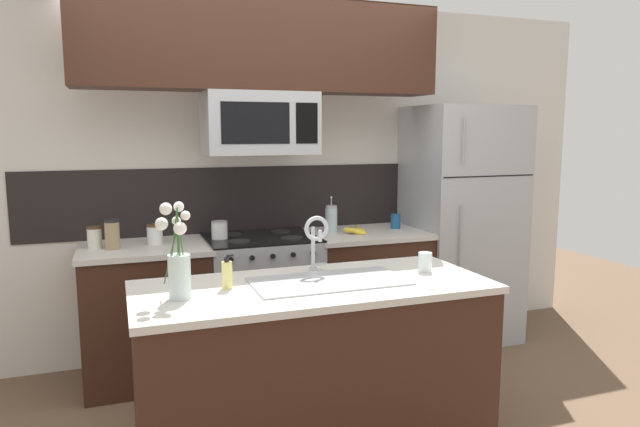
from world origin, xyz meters
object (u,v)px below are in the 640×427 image
(banana_bunch, at_px, (356,231))
(dish_soap_bottle, at_px, (227,274))
(storage_jar_tall, at_px, (94,237))
(refrigerator, at_px, (459,224))
(storage_jar_short, at_px, (155,234))
(coffee_tin, at_px, (396,221))
(sink_faucet, at_px, (316,236))
(storage_jar_medium, at_px, (112,234))
(microwave, at_px, (260,123))
(storage_jar_squat, at_px, (220,231))
(stove_range, at_px, (262,300))
(flower_vase, at_px, (178,265))
(drinking_glass, at_px, (425,262))
(french_press, at_px, (331,219))

(banana_bunch, height_order, dish_soap_bottle, dish_soap_bottle)
(banana_bunch, bearing_deg, storage_jar_tall, 177.37)
(refrigerator, distance_m, storage_jar_short, 2.34)
(coffee_tin, distance_m, sink_faucet, 1.52)
(storage_jar_medium, distance_m, coffee_tin, 2.05)
(microwave, xyz_separation_m, storage_jar_medium, (-0.97, -0.02, -0.70))
(storage_jar_tall, height_order, storage_jar_medium, storage_jar_medium)
(storage_jar_tall, xyz_separation_m, dish_soap_bottle, (0.62, -1.22, -0.00))
(storage_jar_medium, xyz_separation_m, storage_jar_squat, (0.69, 0.06, -0.03))
(microwave, xyz_separation_m, storage_jar_tall, (-1.08, 0.04, -0.72))
(stove_range, distance_m, flower_vase, 1.58)
(stove_range, relative_size, storage_jar_squat, 6.97)
(refrigerator, height_order, storage_jar_tall, refrigerator)
(stove_range, relative_size, coffee_tin, 8.45)
(refrigerator, relative_size, storage_jar_squat, 13.79)
(dish_soap_bottle, bearing_deg, stove_range, 68.99)
(storage_jar_short, bearing_deg, stove_range, -3.07)
(storage_jar_squat, xyz_separation_m, drinking_glass, (0.87, -1.24, -0.01))
(storage_jar_tall, bearing_deg, microwave, -2.25)
(microwave, relative_size, storage_jar_tall, 5.25)
(storage_jar_tall, bearing_deg, stove_range, -1.14)
(stove_range, height_order, flower_vase, flower_vase)
(storage_jar_tall, bearing_deg, sink_faucet, -44.07)
(storage_jar_tall, distance_m, storage_jar_squat, 0.80)
(coffee_tin, bearing_deg, banana_bunch, -163.90)
(storage_jar_tall, distance_m, sink_faucet, 1.55)
(microwave, xyz_separation_m, dish_soap_bottle, (-0.46, -1.17, -0.72))
(sink_faucet, xyz_separation_m, flower_vase, (-0.73, -0.23, -0.05))
(refrigerator, bearing_deg, sink_faucet, -145.98)
(storage_jar_squat, relative_size, banana_bunch, 0.70)
(microwave, height_order, flower_vase, microwave)
(stove_range, relative_size, banana_bunch, 4.88)
(storage_jar_squat, distance_m, dish_soap_bottle, 1.23)
(storage_jar_short, bearing_deg, sink_faucet, -55.84)
(refrigerator, bearing_deg, flower_vase, -150.57)
(drinking_glass, bearing_deg, stove_range, 115.77)
(storage_jar_short, bearing_deg, storage_jar_medium, -164.07)
(french_press, relative_size, sink_faucet, 0.87)
(drinking_glass, bearing_deg, microwave, 116.16)
(sink_faucet, bearing_deg, stove_range, 91.92)
(french_press, bearing_deg, storage_jar_short, -178.99)
(stove_range, bearing_deg, microwave, -89.84)
(dish_soap_bottle, bearing_deg, refrigerator, 30.21)
(stove_range, distance_m, storage_jar_medium, 1.11)
(flower_vase, bearing_deg, storage_jar_squat, 72.58)
(storage_jar_tall, height_order, flower_vase, flower_vase)
(sink_faucet, bearing_deg, refrigerator, 34.02)
(storage_jar_tall, bearing_deg, dish_soap_bottle, -63.09)
(storage_jar_squat, relative_size, sink_faucet, 0.44)
(flower_vase, bearing_deg, drinking_glass, 2.93)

